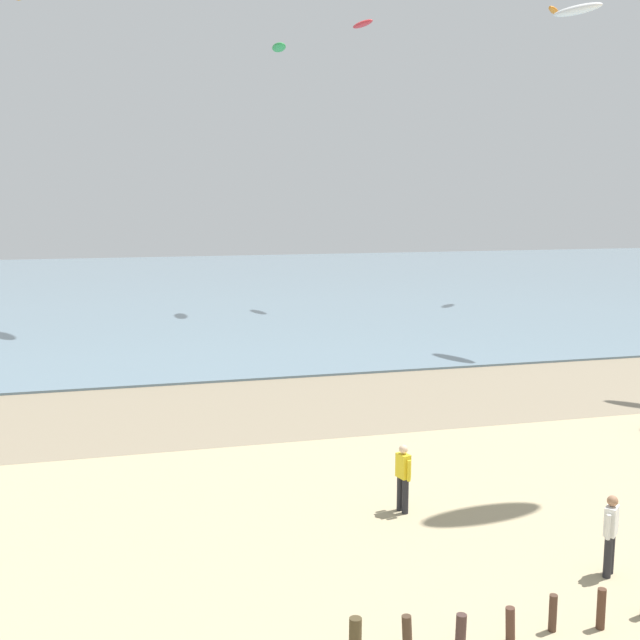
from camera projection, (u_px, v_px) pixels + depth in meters
name	position (u px, v px, depth m)	size (l,w,h in m)	color
wet_sand_strip	(269.00, 407.00, 27.95)	(120.00, 8.38, 0.01)	gray
sea	(185.00, 287.00, 65.42)	(160.00, 70.00, 0.10)	slate
groyne_near	(609.00, 606.00, 13.60)	(9.52, 0.33, 0.83)	#463B24
person_by_waterline	(611.00, 533.00, 15.32)	(0.45, 0.41, 1.71)	#232328
person_left_flank	(403.00, 476.00, 18.46)	(0.31, 0.55, 1.71)	#232328
kite_aloft_2	(554.00, 10.00, 54.02)	(2.19, 0.70, 0.35)	orange
kite_aloft_3	(363.00, 24.00, 51.07)	(2.36, 0.76, 0.38)	red
kite_aloft_5	(578.00, 10.00, 36.33)	(2.71, 0.87, 0.43)	white
kite_aloft_8	(279.00, 47.00, 49.29)	(2.42, 0.77, 0.39)	green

